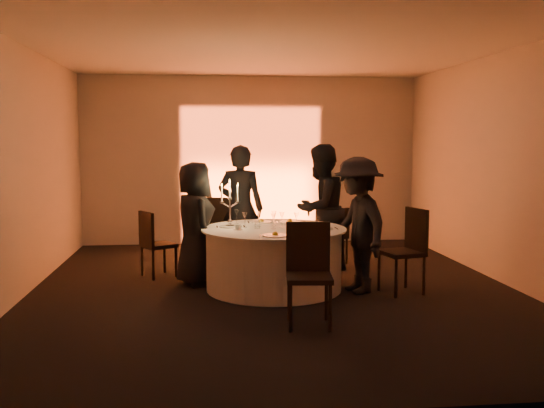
{
  "coord_description": "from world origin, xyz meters",
  "views": [
    {
      "loc": [
        -0.87,
        -7.39,
        1.85
      ],
      "look_at": [
        0.0,
        0.2,
        1.05
      ],
      "focal_mm": 40.0,
      "sensor_mm": 36.0,
      "label": 1
    }
  ],
  "objects": [
    {
      "name": "wine_glass_d",
      "position": [
        -0.35,
        0.09,
        0.91
      ],
      "size": [
        0.07,
        0.07,
        0.19
      ],
      "color": "white",
      "rests_on": "banquet_table"
    },
    {
      "name": "plate_back_right",
      "position": [
        0.27,
        0.5,
        0.79
      ],
      "size": [
        0.36,
        0.26,
        0.08
      ],
      "color": "white",
      "rests_on": "banquet_table"
    },
    {
      "name": "tumbler_a",
      "position": [
        -0.21,
        -0.03,
        0.82
      ],
      "size": [
        0.07,
        0.07,
        0.09
      ],
      "primitive_type": "cylinder",
      "color": "white",
      "rests_on": "banquet_table"
    },
    {
      "name": "wine_glass_a",
      "position": [
        -0.17,
        0.15,
        0.91
      ],
      "size": [
        0.07,
        0.07,
        0.19
      ],
      "color": "white",
      "rests_on": "banquet_table"
    },
    {
      "name": "wine_glass_c",
      "position": [
        -0.01,
        -0.07,
        0.91
      ],
      "size": [
        0.07,
        0.07,
        0.19
      ],
      "color": "white",
      "rests_on": "banquet_table"
    },
    {
      "name": "candelabra",
      "position": [
        -0.54,
        0.18,
        0.98
      ],
      "size": [
        0.25,
        0.12,
        0.6
      ],
      "color": "white",
      "rests_on": "banquet_table"
    },
    {
      "name": "plate_right",
      "position": [
        0.59,
        -0.16,
        0.78
      ],
      "size": [
        0.36,
        0.25,
        0.01
      ],
      "color": "white",
      "rests_on": "banquet_table"
    },
    {
      "name": "wall_back",
      "position": [
        0.0,
        3.5,
        1.5
      ],
      "size": [
        7.0,
        0.0,
        7.0
      ],
      "primitive_type": "plane",
      "rotation": [
        1.57,
        0.0,
        0.0
      ],
      "color": "#BDB6AF",
      "rests_on": "floor"
    },
    {
      "name": "wine_glass_f",
      "position": [
        0.03,
        0.21,
        0.91
      ],
      "size": [
        0.07,
        0.07,
        0.19
      ],
      "color": "white",
      "rests_on": "banquet_table"
    },
    {
      "name": "coffee_cup",
      "position": [
        -0.45,
        -0.1,
        0.8
      ],
      "size": [
        0.11,
        0.11,
        0.07
      ],
      "color": "white",
      "rests_on": "banquet_table"
    },
    {
      "name": "chair_back_left",
      "position": [
        -0.57,
        1.36,
        0.59
      ],
      "size": [
        0.59,
        0.59,
        1.04
      ],
      "rotation": [
        0.0,
        0.0,
        2.78
      ],
      "color": "black",
      "rests_on": "floor"
    },
    {
      "name": "tumbler_b",
      "position": [
        0.35,
        -0.07,
        0.82
      ],
      "size": [
        0.07,
        0.07,
        0.09
      ],
      "primitive_type": "cylinder",
      "color": "white",
      "rests_on": "banquet_table"
    },
    {
      "name": "plate_front",
      "position": [
        -0.06,
        -0.63,
        0.79
      ],
      "size": [
        0.36,
        0.29,
        0.08
      ],
      "color": "white",
      "rests_on": "banquet_table"
    },
    {
      "name": "wine_glass_b",
      "position": [
        0.28,
        0.0,
        0.91
      ],
      "size": [
        0.07,
        0.07,
        0.19
      ],
      "color": "white",
      "rests_on": "banquet_table"
    },
    {
      "name": "guest_back_right",
      "position": [
        0.76,
        0.91,
        0.9
      ],
      "size": [
        1.11,
        1.09,
        1.8
      ],
      "primitive_type": "imported",
      "rotation": [
        0.0,
        0.0,
        -2.44
      ],
      "color": "black",
      "rests_on": "floor"
    },
    {
      "name": "wine_glass_e",
      "position": [
        -0.44,
        0.43,
        0.91
      ],
      "size": [
        0.07,
        0.07,
        0.19
      ],
      "color": "white",
      "rests_on": "banquet_table"
    },
    {
      "name": "guest_right",
      "position": [
        1.0,
        -0.26,
        0.83
      ],
      "size": [
        0.87,
        1.19,
        1.66
      ],
      "primitive_type": "imported",
      "rotation": [
        0.0,
        0.0,
        -1.31
      ],
      "color": "black",
      "rests_on": "floor"
    },
    {
      "name": "wall_right",
      "position": [
        3.0,
        0.0,
        1.5
      ],
      "size": [
        0.0,
        7.0,
        7.0
      ],
      "primitive_type": "plane",
      "rotation": [
        1.57,
        0.0,
        -1.57
      ],
      "color": "#BDB6AF",
      "rests_on": "floor"
    },
    {
      "name": "wine_glass_g",
      "position": [
        0.11,
        0.05,
        0.91
      ],
      "size": [
        0.07,
        0.07,
        0.19
      ],
      "color": "white",
      "rests_on": "banquet_table"
    },
    {
      "name": "ceiling",
      "position": [
        0.0,
        0.0,
        3.0
      ],
      "size": [
        7.0,
        7.0,
        0.0
      ],
      "primitive_type": "plane",
      "rotation": [
        3.14,
        0.0,
        0.0
      ],
      "color": "white",
      "rests_on": "wall_back"
    },
    {
      "name": "chair_front",
      "position": [
        0.18,
        -1.47,
        0.58
      ],
      "size": [
        0.5,
        0.5,
        1.03
      ],
      "rotation": [
        0.0,
        0.0,
        -0.11
      ],
      "color": "black",
      "rests_on": "floor"
    },
    {
      "name": "guest_left",
      "position": [
        -0.98,
        0.35,
        0.79
      ],
      "size": [
        0.73,
        0.9,
        1.58
      ],
      "primitive_type": "imported",
      "rotation": [
        0.0,
        0.0,
        1.91
      ],
      "color": "black",
      "rests_on": "floor"
    },
    {
      "name": "wall_left",
      "position": [
        -3.0,
        0.0,
        1.5
      ],
      "size": [
        0.0,
        7.0,
        7.0
      ],
      "primitive_type": "plane",
      "rotation": [
        1.57,
        0.0,
        1.57
      ],
      "color": "#BDB6AF",
      "rests_on": "floor"
    },
    {
      "name": "chair_right",
      "position": [
        1.6,
        -0.36,
        0.58
      ],
      "size": [
        0.55,
        0.55,
        1.03
      ],
      "rotation": [
        0.0,
        0.0,
        -1.33
      ],
      "color": "black",
      "rests_on": "floor"
    },
    {
      "name": "tumbler_c",
      "position": [
        0.24,
        -0.3,
        0.82
      ],
      "size": [
        0.07,
        0.07,
        0.09
      ],
      "primitive_type": "cylinder",
      "color": "white",
      "rests_on": "banquet_table"
    },
    {
      "name": "uplighter_fixture",
      "position": [
        0.0,
        3.2,
        0.05
      ],
      "size": [
        0.25,
        0.12,
        0.1
      ],
      "primitive_type": "cube",
      "color": "black",
      "rests_on": "floor"
    },
    {
      "name": "plate_back_left",
      "position": [
        -0.11,
        0.52,
        0.79
      ],
      "size": [
        0.35,
        0.27,
        0.08
      ],
      "color": "white",
      "rests_on": "banquet_table"
    },
    {
      "name": "floor",
      "position": [
        0.0,
        0.0,
        0.0
      ],
      "size": [
        7.0,
        7.0,
        0.0
      ],
      "primitive_type": "plane",
      "color": "black",
      "rests_on": "ground"
    },
    {
      "name": "plate_left",
      "position": [
        -0.53,
        0.15,
        0.78
      ],
      "size": [
        0.36,
        0.28,
        0.01
      ],
      "color": "white",
      "rests_on": "banquet_table"
    },
    {
      "name": "guest_back_left",
      "position": [
        -0.34,
        1.11,
        0.9
      ],
      "size": [
        0.75,
        0.6,
        1.79
      ],
      "primitive_type": "imported",
      "rotation": [
        0.0,
        0.0,
        2.84
      ],
      "color": "black",
      "rests_on": "floor"
    },
    {
      "name": "chair_left",
      "position": [
        -1.54,
        0.84,
        0.51
      ],
      "size": [
        0.54,
        0.54,
        0.9
      ],
      "rotation": [
        0.0,
        0.0,
        2.11
      ],
      "color": "black",
      "rests_on": "floor"
    },
    {
      "name": "banquet_table",
      "position": [
        0.0,
        0.0,
        0.38
      ],
      "size": [
        1.8,
        1.8,
        0.77
      ],
      "color": "black",
      "rests_on": "floor"
    },
    {
      "name": "wall_front",
      "position": [
        0.0,
        -3.5,
        1.5
      ],
      "size": [
        7.0,
        0.0,
        7.0
      ],
      "primitive_type": "plane",
      "rotation": [
        -1.57,
        0.0,
        0.0
      ],
      "color": "#BDB6AF",
      "rests_on": "floor"
    },
    {
      "name": "chair_back_right",
      "position": [
        1.09,
        1.42,
        0.47
      ],
      "size": [
        0.52,
        0.52,
        0.85
      ],
      "rotation": [
        0.0,
        0.0,
        -2.52
      ],
      "color": "black",
      "rests_on": "floor"
    }
  ]
}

